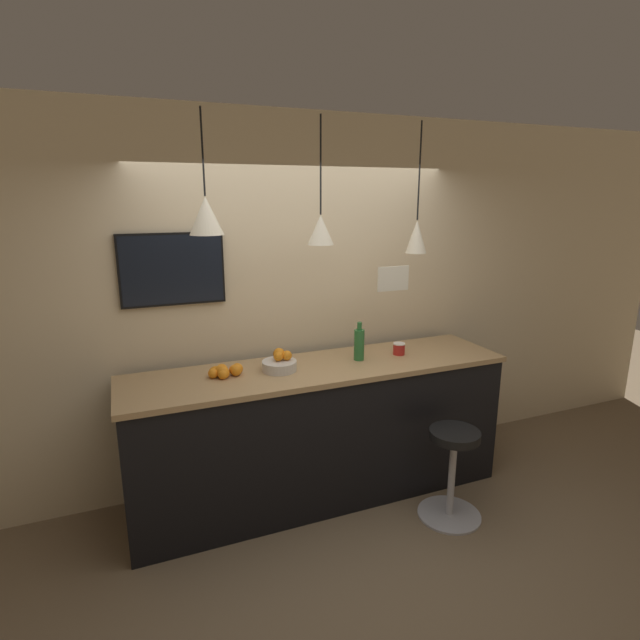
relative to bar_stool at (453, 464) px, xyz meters
The scene contains 13 objects.
ground_plane 0.88m from the bar_stool, behind, with size 14.00×14.00×0.00m, color #756047.
back_wall 1.68m from the bar_stool, 125.23° to the left, with size 8.00×0.06×2.90m.
service_counter 1.00m from the bar_stool, 140.86° to the left, with size 2.86×0.71×1.06m.
bar_stool is the anchor object (origin of this frame).
fruit_bowl 1.43m from the bar_stool, 148.80° to the left, with size 0.25×0.25×0.16m.
orange_pile 1.75m from the bar_stool, 155.60° to the left, with size 0.25×0.15×0.09m.
juice_bottle 1.09m from the bar_stool, 124.15° to the left, with size 0.08×0.08×0.30m.
spread_jar 0.94m from the bar_stool, 97.49° to the left, with size 0.09×0.09×0.09m.
pendant_lamp_left 2.40m from the bar_stool, 158.34° to the left, with size 0.22×0.22×0.76m.
pendant_lamp_middle 1.91m from the bar_stool, 141.39° to the left, with size 0.18×0.18×0.85m.
pendant_lamp_right 1.68m from the bar_stool, 89.23° to the left, with size 0.16×0.16×0.94m.
mounted_tv 2.43m from the bar_stool, 149.12° to the left, with size 0.73×0.04×0.51m.
hanging_menu_board 1.39m from the bar_stool, 133.44° to the left, with size 0.24×0.01×0.17m.
Camera 1 is at (-1.32, -2.56, 2.28)m, focal length 28.00 mm.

